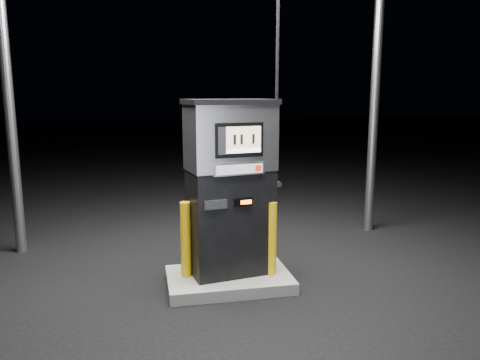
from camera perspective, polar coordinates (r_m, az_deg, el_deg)
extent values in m
plane|color=black|center=(6.31, -1.36, -12.69)|extent=(80.00, 80.00, 0.00)
cube|color=#61625D|center=(6.28, -1.36, -12.06)|extent=(1.60, 1.00, 0.15)
cylinder|color=gray|center=(7.95, -26.30, 7.74)|extent=(0.16, 0.16, 4.50)
cylinder|color=gray|center=(8.71, 16.06, 8.56)|extent=(0.16, 0.16, 4.50)
cube|color=black|center=(6.13, -1.18, -5.08)|extent=(1.13, 0.77, 1.38)
cube|color=#AAAAB1|center=(5.93, -1.22, 5.21)|extent=(1.16, 0.80, 0.83)
cube|color=black|center=(5.91, -1.24, 9.52)|extent=(1.21, 0.85, 0.07)
cube|color=black|center=(5.64, -0.08, 4.88)|extent=(0.61, 0.14, 0.42)
cube|color=#C6AA8F|center=(5.63, 0.45, 5.22)|extent=(0.45, 0.08, 0.26)
cube|color=white|center=(5.65, 0.45, 3.60)|extent=(0.45, 0.08, 0.06)
cube|color=#AAAAB1|center=(5.68, -0.08, 1.34)|extent=(0.66, 0.15, 0.15)
cube|color=#9C9FA3|center=(5.66, -0.01, 1.32)|extent=(0.60, 0.11, 0.12)
cube|color=#A71F0B|center=(5.75, 2.24, 1.45)|extent=(0.08, 0.02, 0.08)
cube|color=black|center=(5.78, 0.41, -2.71)|extent=(0.24, 0.06, 0.10)
cube|color=#F5580C|center=(5.78, 0.77, -2.71)|extent=(0.14, 0.03, 0.05)
cube|color=black|center=(5.66, -2.99, -3.02)|extent=(0.29, 0.08, 0.11)
cube|color=black|center=(6.24, 3.77, -0.41)|extent=(0.14, 0.21, 0.27)
cylinder|color=gray|center=(6.27, 4.32, -0.36)|extent=(0.12, 0.25, 0.08)
cylinder|color=black|center=(6.14, 4.60, 16.62)|extent=(0.05, 0.05, 3.41)
cylinder|color=yellow|center=(6.08, -6.65, -7.21)|extent=(0.16, 0.16, 0.98)
cylinder|color=yellow|center=(6.12, 3.88, -7.11)|extent=(0.16, 0.16, 0.97)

